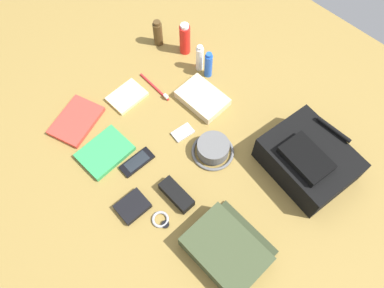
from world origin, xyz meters
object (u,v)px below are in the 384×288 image
Objects in this scene: bucket_hat at (213,149)px; folded_towel at (202,98)px; travel_guidebook at (105,152)px; wristwatch at (161,220)px; notepad at (127,96)px; media_player at (183,133)px; toothbrush at (156,88)px; sunscreen_spray at (185,39)px; toiletry_pouch at (227,250)px; cologne_bottle at (158,33)px; backpack at (308,160)px; wallet at (133,206)px; deodorant_spray at (208,65)px; sunglasses_case at (176,195)px; toothpaste_tube at (200,58)px; paperback_novel at (76,121)px; cell_phone at (137,162)px.

bucket_hat is 0.84× the size of folded_towel.
travel_guidebook is 0.35m from wristwatch.
folded_towel reaches higher than notepad.
toothbrush reaches higher than media_player.
sunscreen_spray reaches higher than bucket_hat.
wristwatch is (-0.24, -0.08, -0.03)m from toiletry_pouch.
media_player is (0.42, -0.26, -0.06)m from cologne_bottle.
bucket_hat is at bearing -145.71° from backpack.
backpack is at bearing 34.29° from bucket_hat.
wallet is at bearing -49.69° from cologne_bottle.
media_player is 1.28× the size of wristwatch.
bucket_hat is at bearing 140.10° from toiletry_pouch.
backpack reaches higher than deodorant_spray.
cologne_bottle is 0.82× the size of sunscreen_spray.
deodorant_spray is 1.47× the size of media_player.
bucket_hat is 1.04× the size of sunscreen_spray.
sunscreen_spray is at bearing 134.87° from sunglasses_case.
media_player is at bearing -46.00° from sunscreen_spray.
sunglasses_case reaches higher than wristwatch.
folded_towel is at bearing 143.50° from bucket_hat.
sunscreen_spray is at bearing 23.36° from cologne_bottle.
folded_towel is at bearing -41.63° from toothpaste_tube.
media_player is at bearing 132.81° from sunglasses_case.
cologne_bottle is 0.76m from sunglasses_case.
deodorant_spray is (-0.57, 0.06, -0.00)m from backpack.
media_player is (0.15, 0.28, -0.00)m from travel_guidebook.
travel_guidebook is at bearing -2.65° from paperback_novel.
bucket_hat is 0.25m from folded_towel.
bucket_hat reaches higher than wristwatch.
cell_phone is at bearing -33.59° from notepad.
toothpaste_tube is 1.03× the size of deodorant_spray.
notepad reaches higher than cell_phone.
travel_guidebook is 0.36m from toothbrush.
backpack is 0.36m from bucket_hat.
toothbrush is at bearing -75.37° from sunscreen_spray.
wallet reaches higher than cell_phone.
sunscreen_spray reaches higher than toothpaste_tube.
cologne_bottle is 0.29m from deodorant_spray.
paperback_novel reaches higher than notepad.
toiletry_pouch is at bearing -27.11° from media_player.
deodorant_spray reaches higher than wristwatch.
cologne_bottle is at bearing -174.53° from deodorant_spray.
notepad is (0.05, 0.22, -0.00)m from paperback_novel.
notepad is (-0.05, -0.12, 0.00)m from toothbrush.
cell_phone is (-0.18, -0.24, -0.02)m from bucket_hat.
backpack is 4.99× the size of wristwatch.
cell_phone is at bearing 158.81° from wristwatch.
sunglasses_case is at bearing -49.34° from media_player.
wallet is (0.24, -0.07, 0.00)m from travel_guidebook.
toothpaste_tube is 0.23m from toothbrush.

